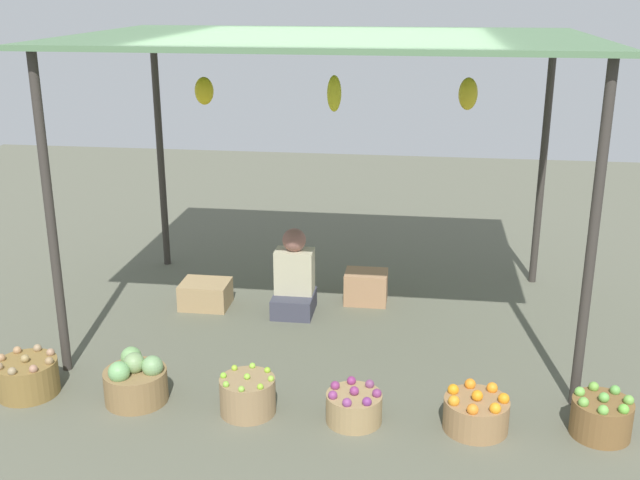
{
  "coord_description": "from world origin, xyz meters",
  "views": [
    {
      "loc": [
        0.77,
        -6.2,
        2.81
      ],
      "look_at": [
        0.0,
        -0.63,
        0.95
      ],
      "focal_mm": 43.19,
      "sensor_mm": 36.0,
      "label": 1
    }
  ],
  "objects_px": {
    "basket_cabbages": "(136,381)",
    "wooden_crate_near_vendor": "(366,287)",
    "basket_purple_onions": "(354,407)",
    "basket_oranges": "(476,413)",
    "vendor_person": "(294,281)",
    "basket_green_apples": "(601,417)",
    "wooden_crate_stacked_rear": "(206,294)",
    "basket_limes": "(248,395)",
    "basket_potatoes": "(27,377)"
  },
  "relations": [
    {
      "from": "basket_potatoes",
      "to": "wooden_crate_stacked_rear",
      "type": "distance_m",
      "value": 1.91
    },
    {
      "from": "vendor_person",
      "to": "basket_limes",
      "type": "relative_size",
      "value": 2.02
    },
    {
      "from": "vendor_person",
      "to": "basket_purple_onions",
      "type": "height_order",
      "value": "vendor_person"
    },
    {
      "from": "vendor_person",
      "to": "wooden_crate_near_vendor",
      "type": "xyz_separation_m",
      "value": [
        0.62,
        0.3,
        -0.15
      ]
    },
    {
      "from": "basket_cabbages",
      "to": "basket_limes",
      "type": "height_order",
      "value": "basket_cabbages"
    },
    {
      "from": "basket_cabbages",
      "to": "basket_potatoes",
      "type": "bearing_deg",
      "value": -179.55
    },
    {
      "from": "vendor_person",
      "to": "basket_cabbages",
      "type": "height_order",
      "value": "vendor_person"
    },
    {
      "from": "basket_limes",
      "to": "basket_purple_onions",
      "type": "height_order",
      "value": "basket_limes"
    },
    {
      "from": "basket_limes",
      "to": "vendor_person",
      "type": "bearing_deg",
      "value": 89.08
    },
    {
      "from": "vendor_person",
      "to": "wooden_crate_stacked_rear",
      "type": "distance_m",
      "value": 0.85
    },
    {
      "from": "basket_oranges",
      "to": "basket_green_apples",
      "type": "distance_m",
      "value": 0.81
    },
    {
      "from": "vendor_person",
      "to": "basket_cabbages",
      "type": "xyz_separation_m",
      "value": [
        -0.85,
        -1.71,
        -0.14
      ]
    },
    {
      "from": "wooden_crate_stacked_rear",
      "to": "basket_oranges",
      "type": "bearing_deg",
      "value": -36.82
    },
    {
      "from": "basket_limes",
      "to": "basket_purple_onions",
      "type": "distance_m",
      "value": 0.74
    },
    {
      "from": "basket_oranges",
      "to": "wooden_crate_stacked_rear",
      "type": "xyz_separation_m",
      "value": [
        -2.35,
        1.76,
        -0.0
      ]
    },
    {
      "from": "vendor_person",
      "to": "basket_limes",
      "type": "bearing_deg",
      "value": -90.92
    },
    {
      "from": "basket_oranges",
      "to": "basket_limes",
      "type": "bearing_deg",
      "value": -179.91
    },
    {
      "from": "basket_limes",
      "to": "wooden_crate_stacked_rear",
      "type": "distance_m",
      "value": 1.94
    },
    {
      "from": "wooden_crate_near_vendor",
      "to": "wooden_crate_stacked_rear",
      "type": "relative_size",
      "value": 0.89
    },
    {
      "from": "basket_cabbages",
      "to": "basket_oranges",
      "type": "xyz_separation_m",
      "value": [
        2.37,
        -0.04,
        -0.04
      ]
    },
    {
      "from": "basket_purple_onions",
      "to": "wooden_crate_stacked_rear",
      "type": "xyz_separation_m",
      "value": [
        -1.54,
        1.78,
        0.01
      ]
    },
    {
      "from": "basket_purple_onions",
      "to": "basket_green_apples",
      "type": "xyz_separation_m",
      "value": [
        1.62,
        0.06,
        0.02
      ]
    },
    {
      "from": "basket_purple_onions",
      "to": "basket_green_apples",
      "type": "distance_m",
      "value": 1.62
    },
    {
      "from": "basket_green_apples",
      "to": "basket_purple_onions",
      "type": "bearing_deg",
      "value": -178.0
    },
    {
      "from": "basket_cabbages",
      "to": "wooden_crate_near_vendor",
      "type": "relative_size",
      "value": 1.14
    },
    {
      "from": "basket_purple_onions",
      "to": "basket_green_apples",
      "type": "bearing_deg",
      "value": 2.0
    },
    {
      "from": "vendor_person",
      "to": "basket_purple_onions",
      "type": "bearing_deg",
      "value": -68.17
    },
    {
      "from": "basket_green_apples",
      "to": "wooden_crate_near_vendor",
      "type": "bearing_deg",
      "value": 130.2
    },
    {
      "from": "wooden_crate_stacked_rear",
      "to": "vendor_person",
      "type": "bearing_deg",
      "value": -0.39
    },
    {
      "from": "basket_potatoes",
      "to": "wooden_crate_stacked_rear",
      "type": "relative_size",
      "value": 1.0
    },
    {
      "from": "basket_green_apples",
      "to": "wooden_crate_stacked_rear",
      "type": "bearing_deg",
      "value": 151.43
    },
    {
      "from": "basket_potatoes",
      "to": "basket_limes",
      "type": "bearing_deg",
      "value": -1.38
    },
    {
      "from": "basket_oranges",
      "to": "wooden_crate_stacked_rear",
      "type": "height_order",
      "value": "basket_oranges"
    },
    {
      "from": "basket_purple_onions",
      "to": "wooden_crate_near_vendor",
      "type": "relative_size",
      "value": 0.98
    },
    {
      "from": "basket_purple_onions",
      "to": "basket_oranges",
      "type": "bearing_deg",
      "value": 1.19
    },
    {
      "from": "basket_limes",
      "to": "wooden_crate_near_vendor",
      "type": "bearing_deg",
      "value": 72.45
    },
    {
      "from": "wooden_crate_near_vendor",
      "to": "basket_cabbages",
      "type": "bearing_deg",
      "value": -126.16
    },
    {
      "from": "basket_potatoes",
      "to": "basket_purple_onions",
      "type": "xyz_separation_m",
      "value": [
        2.37,
        -0.05,
        -0.02
      ]
    },
    {
      "from": "vendor_person",
      "to": "basket_oranges",
      "type": "bearing_deg",
      "value": -49.07
    },
    {
      "from": "basket_purple_onions",
      "to": "wooden_crate_near_vendor",
      "type": "xyz_separation_m",
      "value": [
        -0.09,
        2.07,
        0.04
      ]
    },
    {
      "from": "basket_potatoes",
      "to": "wooden_crate_stacked_rear",
      "type": "bearing_deg",
      "value": 64.22
    },
    {
      "from": "basket_oranges",
      "to": "wooden_crate_near_vendor",
      "type": "relative_size",
      "value": 1.11
    },
    {
      "from": "basket_cabbages",
      "to": "basket_purple_onions",
      "type": "distance_m",
      "value": 1.56
    },
    {
      "from": "basket_potatoes",
      "to": "vendor_person",
      "type": "bearing_deg",
      "value": 45.94
    },
    {
      "from": "basket_limes",
      "to": "basket_purple_onions",
      "type": "xyz_separation_m",
      "value": [
        0.74,
        -0.01,
        -0.02
      ]
    },
    {
      "from": "basket_potatoes",
      "to": "basket_purple_onions",
      "type": "relative_size",
      "value": 1.15
    },
    {
      "from": "basket_potatoes",
      "to": "basket_purple_onions",
      "type": "distance_m",
      "value": 2.37
    },
    {
      "from": "basket_purple_onions",
      "to": "basket_oranges",
      "type": "distance_m",
      "value": 0.81
    },
    {
      "from": "basket_green_apples",
      "to": "wooden_crate_near_vendor",
      "type": "xyz_separation_m",
      "value": [
        -1.71,
        2.02,
        0.02
      ]
    },
    {
      "from": "basket_potatoes",
      "to": "basket_cabbages",
      "type": "distance_m",
      "value": 0.81
    }
  ]
}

